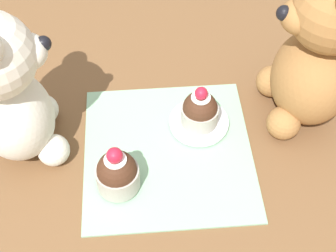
{
  "coord_description": "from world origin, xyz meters",
  "views": [
    {
      "loc": [
        -0.36,
        0.03,
        0.51
      ],
      "look_at": [
        0.0,
        0.0,
        0.06
      ],
      "focal_mm": 50.0,
      "sensor_mm": 36.0,
      "label": 1
    }
  ],
  "objects_px": {
    "saucer_plate": "(199,122)",
    "teaspoon": "(316,55)",
    "teddy_bear_tan": "(317,54)",
    "teddy_bear_cream": "(8,90)",
    "cupcake_near_tan_bear": "(200,110)",
    "cupcake_near_cream_bear": "(117,173)"
  },
  "relations": [
    {
      "from": "saucer_plate",
      "to": "teaspoon",
      "type": "height_order",
      "value": "saucer_plate"
    },
    {
      "from": "saucer_plate",
      "to": "teaspoon",
      "type": "xyz_separation_m",
      "value": [
        0.12,
        -0.2,
        -0.01
      ]
    },
    {
      "from": "teddy_bear_cream",
      "to": "teddy_bear_tan",
      "type": "xyz_separation_m",
      "value": [
        0.03,
        -0.37,
        0.0
      ]
    },
    {
      "from": "teddy_bear_tan",
      "to": "saucer_plate",
      "type": "relative_size",
      "value": 2.85
    },
    {
      "from": "saucer_plate",
      "to": "teaspoon",
      "type": "relative_size",
      "value": 0.81
    },
    {
      "from": "teddy_bear_tan",
      "to": "teaspoon",
      "type": "height_order",
      "value": "teddy_bear_tan"
    },
    {
      "from": "saucer_plate",
      "to": "teddy_bear_tan",
      "type": "bearing_deg",
      "value": -83.39
    },
    {
      "from": "teddy_bear_tan",
      "to": "saucer_plate",
      "type": "bearing_deg",
      "value": -82.58
    },
    {
      "from": "teddy_bear_cream",
      "to": "saucer_plate",
      "type": "height_order",
      "value": "teddy_bear_cream"
    },
    {
      "from": "saucer_plate",
      "to": "cupcake_near_tan_bear",
      "type": "distance_m",
      "value": 0.03
    },
    {
      "from": "teddy_bear_tan",
      "to": "cupcake_near_cream_bear",
      "type": "height_order",
      "value": "teddy_bear_tan"
    },
    {
      "from": "cupcake_near_cream_bear",
      "to": "teaspoon",
      "type": "distance_m",
      "value": 0.38
    },
    {
      "from": "teaspoon",
      "to": "teddy_bear_cream",
      "type": "bearing_deg",
      "value": 45.72
    },
    {
      "from": "teddy_bear_cream",
      "to": "teaspoon",
      "type": "height_order",
      "value": "teddy_bear_cream"
    },
    {
      "from": "teddy_bear_cream",
      "to": "cupcake_near_cream_bear",
      "type": "height_order",
      "value": "teddy_bear_cream"
    },
    {
      "from": "teddy_bear_tan",
      "to": "saucer_plate",
      "type": "distance_m",
      "value": 0.18
    },
    {
      "from": "teddy_bear_cream",
      "to": "teddy_bear_tan",
      "type": "distance_m",
      "value": 0.38
    },
    {
      "from": "cupcake_near_tan_bear",
      "to": "teaspoon",
      "type": "relative_size",
      "value": 0.64
    },
    {
      "from": "cupcake_near_tan_bear",
      "to": "teaspoon",
      "type": "xyz_separation_m",
      "value": [
        0.12,
        -0.2,
        -0.03
      ]
    },
    {
      "from": "cupcake_near_tan_bear",
      "to": "saucer_plate",
      "type": "bearing_deg",
      "value": -90.0
    },
    {
      "from": "teddy_bear_cream",
      "to": "cupcake_near_cream_bear",
      "type": "distance_m",
      "value": 0.16
    },
    {
      "from": "teddy_bear_tan",
      "to": "cupcake_near_tan_bear",
      "type": "distance_m",
      "value": 0.16
    }
  ]
}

